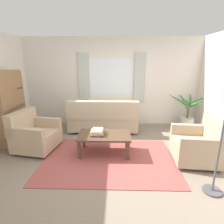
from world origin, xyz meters
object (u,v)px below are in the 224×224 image
(coffee_table, at_px, (104,137))
(book_stack_on_table, at_px, (97,132))
(couch, at_px, (103,118))
(armchair_right, at_px, (198,145))
(potted_plant, at_px, (187,114))
(bookshelf, at_px, (12,111))
(armchair_left, at_px, (34,134))

(coffee_table, relative_size, book_stack_on_table, 3.12)
(couch, relative_size, coffee_table, 1.73)
(armchair_right, distance_m, potted_plant, 1.85)
(book_stack_on_table, relative_size, bookshelf, 0.21)
(couch, height_order, coffee_table, couch)
(armchair_right, relative_size, coffee_table, 0.82)
(armchair_right, relative_size, book_stack_on_table, 2.56)
(armchair_right, bearing_deg, book_stack_on_table, -92.87)
(armchair_left, bearing_deg, armchair_right, -87.07)
(bookshelf, bearing_deg, book_stack_on_table, 75.43)
(potted_plant, height_order, bookshelf, bookshelf)
(book_stack_on_table, distance_m, bookshelf, 2.18)
(armchair_left, relative_size, armchair_right, 1.07)
(armchair_left, xyz_separation_m, book_stack_on_table, (1.42, -0.14, 0.14))
(book_stack_on_table, height_order, potted_plant, potted_plant)
(armchair_left, bearing_deg, coffee_table, -85.68)
(armchair_right, bearing_deg, coffee_table, -93.31)
(book_stack_on_table, xyz_separation_m, bookshelf, (-2.10, 0.54, 0.28))
(couch, bearing_deg, book_stack_on_table, 88.46)
(armchair_left, height_order, armchair_right, same)
(book_stack_on_table, bearing_deg, bookshelf, 165.43)
(book_stack_on_table, distance_m, potted_plant, 2.89)
(armchair_right, bearing_deg, potted_plant, 170.96)
(armchair_left, relative_size, coffee_table, 0.88)
(couch, distance_m, coffee_table, 1.31)
(couch, height_order, armchair_left, couch)
(book_stack_on_table, height_order, bookshelf, bookshelf)
(couch, relative_size, potted_plant, 1.50)
(coffee_table, bearing_deg, armchair_right, -7.98)
(potted_plant, bearing_deg, coffee_table, -146.24)
(armchair_right, distance_m, book_stack_on_table, 2.04)
(armchair_right, height_order, potted_plant, potted_plant)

